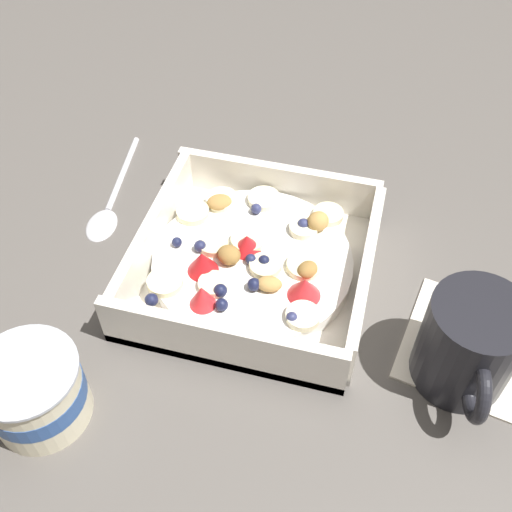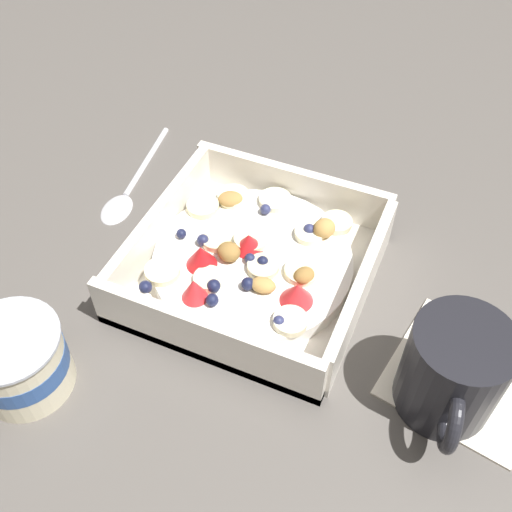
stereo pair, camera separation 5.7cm
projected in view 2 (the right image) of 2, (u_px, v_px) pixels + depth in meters
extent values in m
plane|color=#56514C|center=(246.00, 288.00, 0.58)|extent=(2.40, 2.40, 0.00)
cube|color=white|center=(256.00, 273.00, 0.59)|extent=(0.22, 0.22, 0.01)
cube|color=white|center=(295.00, 190.00, 0.63)|extent=(0.22, 0.01, 0.06)
cube|color=white|center=(208.00, 341.00, 0.51)|extent=(0.22, 0.01, 0.06)
cube|color=white|center=(360.00, 291.00, 0.54)|extent=(0.01, 0.20, 0.06)
cube|color=white|center=(161.00, 227.00, 0.60)|extent=(0.01, 0.20, 0.06)
cylinder|color=white|center=(256.00, 264.00, 0.58)|extent=(0.19, 0.19, 0.02)
cylinder|color=#F4EAB7|center=(337.00, 223.00, 0.60)|extent=(0.04, 0.04, 0.01)
cylinder|color=#F4EAB7|center=(251.00, 240.00, 0.58)|extent=(0.05, 0.05, 0.01)
cylinder|color=beige|center=(263.00, 267.00, 0.56)|extent=(0.04, 0.04, 0.01)
cylinder|color=#F4EAB7|center=(209.00, 279.00, 0.55)|extent=(0.04, 0.04, 0.01)
cylinder|color=beige|center=(162.00, 271.00, 0.56)|extent=(0.05, 0.05, 0.01)
cylinder|color=#F4EAB7|center=(302.00, 271.00, 0.56)|extent=(0.04, 0.04, 0.01)
cylinder|color=beige|center=(203.00, 206.00, 0.61)|extent=(0.03, 0.03, 0.01)
cylinder|color=#F7EFC6|center=(309.00, 234.00, 0.59)|extent=(0.04, 0.04, 0.01)
cylinder|color=#F7EFC6|center=(234.00, 197.00, 0.62)|extent=(0.04, 0.04, 0.01)
cylinder|color=beige|center=(217.00, 240.00, 0.58)|extent=(0.04, 0.04, 0.01)
cylinder|color=#F7EFC6|center=(290.00, 321.00, 0.52)|extent=(0.04, 0.04, 0.01)
cylinder|color=#F7EFC6|center=(275.00, 200.00, 0.62)|extent=(0.05, 0.05, 0.01)
cone|color=red|center=(249.00, 242.00, 0.57)|extent=(0.04, 0.04, 0.02)
cone|color=red|center=(297.00, 293.00, 0.53)|extent=(0.04, 0.04, 0.02)
cone|color=red|center=(201.00, 256.00, 0.56)|extent=(0.03, 0.03, 0.02)
cone|color=red|center=(194.00, 289.00, 0.53)|extent=(0.02, 0.02, 0.02)
sphere|color=#191E3D|center=(181.00, 234.00, 0.59)|extent=(0.01, 0.01, 0.01)
sphere|color=navy|center=(309.00, 230.00, 0.59)|extent=(0.01, 0.01, 0.01)
sphere|color=navy|center=(279.00, 321.00, 0.52)|extent=(0.01, 0.01, 0.01)
sphere|color=#191E3D|center=(145.00, 287.00, 0.54)|extent=(0.01, 0.01, 0.01)
sphere|color=#191E3D|center=(212.00, 300.00, 0.53)|extent=(0.01, 0.01, 0.01)
sphere|color=#191E3D|center=(248.00, 284.00, 0.54)|extent=(0.01, 0.01, 0.01)
sphere|color=#191E3D|center=(263.00, 262.00, 0.56)|extent=(0.01, 0.01, 0.01)
sphere|color=navy|center=(265.00, 209.00, 0.61)|extent=(0.01, 0.01, 0.01)
sphere|color=#191E3D|center=(214.00, 286.00, 0.54)|extent=(0.01, 0.01, 0.01)
sphere|color=#23284C|center=(249.00, 258.00, 0.56)|extent=(0.01, 0.01, 0.01)
sphere|color=#23284C|center=(203.00, 240.00, 0.58)|extent=(0.01, 0.01, 0.01)
ellipsoid|color=tan|center=(324.00, 228.00, 0.58)|extent=(0.03, 0.03, 0.02)
ellipsoid|color=tan|center=(263.00, 285.00, 0.54)|extent=(0.03, 0.02, 0.01)
ellipsoid|color=olive|center=(304.00, 276.00, 0.55)|extent=(0.02, 0.03, 0.01)
ellipsoid|color=olive|center=(229.00, 252.00, 0.56)|extent=(0.03, 0.02, 0.02)
ellipsoid|color=#AD7F42|center=(230.00, 199.00, 0.62)|extent=(0.03, 0.03, 0.01)
ellipsoid|color=silver|center=(116.00, 207.00, 0.65)|extent=(0.04, 0.05, 0.01)
cylinder|color=silver|center=(147.00, 159.00, 0.71)|extent=(0.02, 0.12, 0.01)
cylinder|color=beige|center=(19.00, 362.00, 0.49)|extent=(0.08, 0.08, 0.06)
cylinder|color=#2D5193|center=(18.00, 360.00, 0.49)|extent=(0.08, 0.08, 0.02)
cylinder|color=#B7BCC6|center=(7.00, 340.00, 0.46)|extent=(0.08, 0.08, 0.00)
cylinder|color=black|center=(453.00, 370.00, 0.47)|extent=(0.08, 0.08, 0.09)
torus|color=black|center=(451.00, 420.00, 0.44)|extent=(0.02, 0.05, 0.05)
cube|color=silver|center=(465.00, 375.00, 0.51)|extent=(0.14, 0.14, 0.01)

